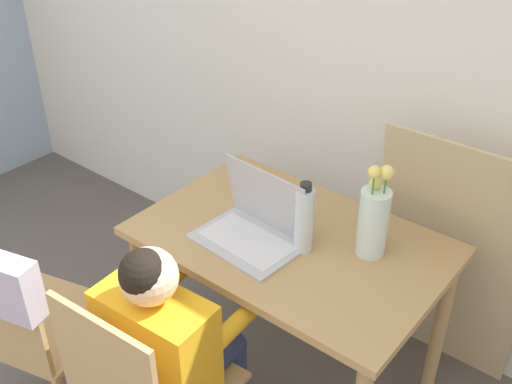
% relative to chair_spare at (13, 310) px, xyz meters
% --- Properties ---
extents(wall_back, '(6.40, 0.05, 2.50)m').
position_rel_chair_spare_xyz_m(wall_back, '(0.36, 1.35, 0.66)').
color(wall_back, white).
rests_on(wall_back, ground_plane).
extents(dining_table, '(1.05, 0.69, 0.71)m').
position_rel_chair_spare_xyz_m(dining_table, '(0.56, 0.75, 0.02)').
color(dining_table, tan).
rests_on(dining_table, ground_plane).
extents(chair_spare, '(0.50, 0.52, 0.87)m').
position_rel_chair_spare_xyz_m(chair_spare, '(0.00, 0.00, 0.00)').
color(chair_spare, tan).
rests_on(chair_spare, ground_plane).
extents(person_seated, '(0.38, 0.44, 0.97)m').
position_rel_chair_spare_xyz_m(person_seated, '(0.49, 0.22, 0.02)').
color(person_seated, orange).
rests_on(person_seated, ground_plane).
extents(laptop, '(0.37, 0.27, 0.25)m').
position_rel_chair_spare_xyz_m(laptop, '(0.47, 0.67, 0.18)').
color(laptop, '#B2B2B7').
rests_on(laptop, dining_table).
extents(flower_vase, '(0.10, 0.10, 0.34)m').
position_rel_chair_spare_xyz_m(flower_vase, '(0.81, 0.84, 0.26)').
color(flower_vase, silver).
rests_on(flower_vase, dining_table).
extents(water_bottle, '(0.06, 0.06, 0.26)m').
position_rel_chair_spare_xyz_m(water_bottle, '(0.63, 0.72, 0.24)').
color(water_bottle, silver).
rests_on(water_bottle, dining_table).
extents(cardboard_panel, '(0.57, 0.16, 1.04)m').
position_rel_chair_spare_xyz_m(cardboard_panel, '(0.96, 1.22, -0.07)').
color(cardboard_panel, tan).
rests_on(cardboard_panel, ground_plane).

